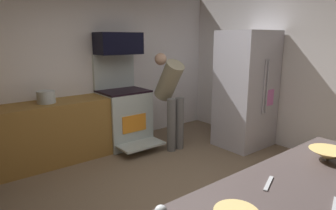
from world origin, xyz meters
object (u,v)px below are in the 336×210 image
at_px(person_cook, 170,94).
at_px(oven_range, 124,116).
at_px(mixing_bowl_prep, 328,155).
at_px(stock_pot, 46,97).
at_px(microwave, 118,43).
at_px(refrigerator, 246,90).

bearing_deg(person_cook, oven_range, 131.30).
bearing_deg(person_cook, mixing_bowl_prep, -104.31).
distance_m(oven_range, mixing_bowl_prep, 3.39).
height_order(oven_range, mixing_bowl_prep, oven_range).
height_order(person_cook, stock_pot, person_cook).
bearing_deg(microwave, mixing_bowl_prep, -92.86).
bearing_deg(microwave, refrigerator, -40.65).
relative_size(microwave, mixing_bowl_prep, 2.64).
xyz_separation_m(person_cook, mixing_bowl_prep, (-0.70, -2.76, 0.02)).
bearing_deg(oven_range, refrigerator, -38.65).
xyz_separation_m(oven_range, stock_pot, (-1.23, 0.01, 0.48)).
bearing_deg(stock_pot, mixing_bowl_prep, -72.60).
xyz_separation_m(oven_range, refrigerator, (1.60, -1.28, 0.45)).
distance_m(mixing_bowl_prep, stock_pot, 3.54).
distance_m(oven_range, refrigerator, 2.10).
relative_size(refrigerator, mixing_bowl_prep, 6.84).
height_order(microwave, refrigerator, refrigerator).
relative_size(person_cook, stock_pot, 6.21).
height_order(microwave, mixing_bowl_prep, microwave).
height_order(person_cook, mixing_bowl_prep, person_cook).
xyz_separation_m(microwave, person_cook, (0.53, -0.70, -0.79)).
bearing_deg(refrigerator, microwave, 139.35).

